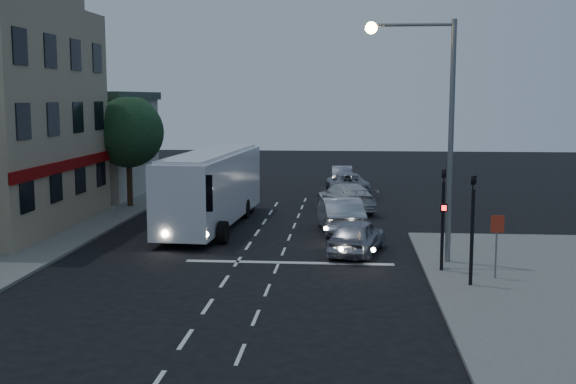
# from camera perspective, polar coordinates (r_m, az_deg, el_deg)

# --- Properties ---
(ground) EXTENTS (120.00, 120.00, 0.00)m
(ground) POSITION_cam_1_polar(r_m,az_deg,el_deg) (26.07, -4.67, -6.50)
(ground) COLOR black
(road_markings) EXTENTS (8.00, 30.55, 0.01)m
(road_markings) POSITION_cam_1_polar(r_m,az_deg,el_deg) (29.09, -1.10, -4.99)
(road_markings) COLOR silver
(road_markings) RESTS_ON ground
(tour_bus) EXTENTS (3.22, 12.13, 3.68)m
(tour_bus) POSITION_cam_1_polar(r_m,az_deg,el_deg) (35.38, -6.01, 0.48)
(tour_bus) COLOR white
(tour_bus) RESTS_ON ground
(car_suv) EXTENTS (2.67, 4.54, 1.45)m
(car_suv) POSITION_cam_1_polar(r_m,az_deg,el_deg) (29.29, 5.44, -3.50)
(car_suv) COLOR #9899A8
(car_suv) RESTS_ON ground
(car_sedan_a) EXTENTS (2.44, 5.21, 1.65)m
(car_sedan_a) POSITION_cam_1_polar(r_m,az_deg,el_deg) (33.89, 4.15, -1.80)
(car_sedan_a) COLOR #B6B5BE
(car_sedan_a) RESTS_ON ground
(car_sedan_b) EXTENTS (3.79, 5.81, 1.56)m
(car_sedan_b) POSITION_cam_1_polar(r_m,az_deg,el_deg) (40.16, 4.58, -0.41)
(car_sedan_b) COLOR silver
(car_sedan_b) RESTS_ON ground
(car_sedan_c) EXTENTS (3.01, 5.60, 1.50)m
(car_sedan_c) POSITION_cam_1_polar(r_m,az_deg,el_deg) (46.48, 4.70, 0.63)
(car_sedan_c) COLOR gray
(car_sedan_c) RESTS_ON ground
(car_extra) EXTENTS (1.57, 4.18, 1.36)m
(car_extra) POSITION_cam_1_polar(r_m,az_deg,el_deg) (52.47, 4.27, 1.35)
(car_extra) COLOR #9090A3
(car_extra) RESTS_ON ground
(traffic_signal_main) EXTENTS (0.25, 0.35, 4.10)m
(traffic_signal_main) POSITION_cam_1_polar(r_m,az_deg,el_deg) (26.24, 12.16, -1.17)
(traffic_signal_main) COLOR black
(traffic_signal_main) RESTS_ON sidewalk_near
(traffic_signal_side) EXTENTS (0.18, 0.15, 4.10)m
(traffic_signal_side) POSITION_cam_1_polar(r_m,az_deg,el_deg) (24.41, 14.38, -1.88)
(traffic_signal_side) COLOR black
(traffic_signal_side) RESTS_ON sidewalk_near
(regulatory_sign) EXTENTS (0.45, 0.12, 2.20)m
(regulatory_sign) POSITION_cam_1_polar(r_m,az_deg,el_deg) (25.67, 16.17, -3.36)
(regulatory_sign) COLOR slate
(regulatory_sign) RESTS_ON sidewalk_near
(streetlight) EXTENTS (3.32, 0.44, 9.00)m
(streetlight) POSITION_cam_1_polar(r_m,az_deg,el_deg) (27.34, 11.44, 6.17)
(streetlight) COLOR slate
(streetlight) RESTS_ON sidewalk_near
(low_building_north) EXTENTS (9.40, 9.40, 6.50)m
(low_building_north) POSITION_cam_1_polar(r_m,az_deg,el_deg) (48.39, -16.74, 3.75)
(low_building_north) COLOR beige
(low_building_north) RESTS_ON sidewalk_far
(street_tree) EXTENTS (4.00, 4.00, 6.20)m
(street_tree) POSITION_cam_1_polar(r_m,az_deg,el_deg) (41.89, -12.52, 4.87)
(street_tree) COLOR black
(street_tree) RESTS_ON sidewalk_far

